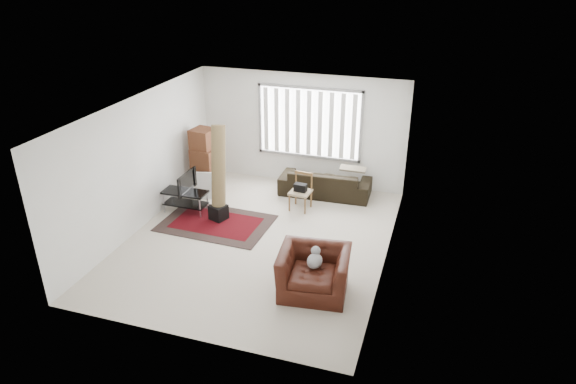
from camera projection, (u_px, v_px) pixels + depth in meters
name	position (u px, v px, depth m)	size (l,w,h in m)	color
room	(267.00, 148.00, 9.89)	(6.00, 6.02, 2.71)	beige
persian_rug	(216.00, 223.00, 10.81)	(2.30, 1.58, 0.02)	black
tv_stand	(185.00, 197.00, 11.17)	(0.97, 0.44, 0.49)	black
tv	(184.00, 182.00, 11.02)	(0.79, 0.10, 0.45)	black
subwoofer	(219.00, 212.00, 10.90)	(0.31, 0.31, 0.31)	black
moving_boxes	(205.00, 162.00, 12.06)	(0.69, 0.65, 1.51)	#572F1B
white_flatpack	(201.00, 185.00, 11.81)	(0.49, 0.07, 0.63)	silver
rolled_rug	(219.00, 172.00, 10.76)	(0.30, 0.30, 1.98)	brown
sofa	(325.00, 179.00, 11.94)	(2.11, 0.91, 0.81)	black
side_chair	(301.00, 190.00, 11.25)	(0.48, 0.48, 0.82)	#8C7A5C
armchair	(314.00, 269.00, 8.49)	(1.27, 1.14, 0.86)	#39140B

